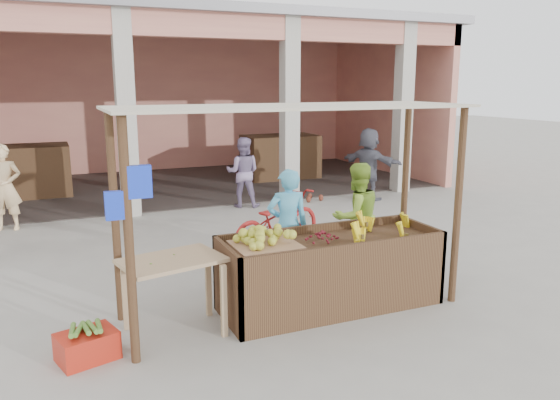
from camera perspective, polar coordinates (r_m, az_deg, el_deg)
name	(u,v)px	position (r m, az deg, el deg)	size (l,w,h in m)	color
ground	(292,313)	(6.49, 1.25, -11.68)	(60.00, 60.00, 0.00)	gray
market_building	(149,80)	(14.55, -13.53, 12.13)	(14.40, 6.40, 4.20)	#E08E75
fruit_stall	(330,274)	(6.55, 5.29, -7.73)	(2.60, 0.95, 0.80)	#523921
stall_awning	(289,143)	(6.02, 0.97, 5.99)	(4.09, 1.35, 2.39)	#523921
banana_heap	(384,227)	(6.77, 10.84, -2.76)	(1.17, 0.64, 0.21)	yellow
melon_tray	(266,241)	(6.10, -1.52, -4.35)	(0.72, 0.63, 0.20)	#A67855
berry_heap	(322,236)	(6.41, 4.44, -3.80)	(0.42, 0.34, 0.13)	maroon
side_table	(172,271)	(5.87, -11.17, -7.33)	(1.15, 0.89, 0.83)	tan
papaya_pile	(172,250)	(5.79, -11.26, -5.15)	(0.66, 0.38, 0.19)	#4A902F
red_crate	(87,346)	(5.75, -19.50, -14.20)	(0.54, 0.39, 0.28)	#B12212
plantain_bundle	(86,329)	(5.67, -19.63, -12.57)	(0.40, 0.28, 0.08)	#52802E
produce_sacks	(313,189)	(12.33, 3.49, 1.20)	(0.75, 0.71, 0.57)	maroon
vendor_blue	(288,222)	(7.25, 0.80, -2.29)	(0.61, 0.45, 1.63)	#4FB4DF
vendor_green	(356,214)	(7.76, 7.99, -1.46)	(0.78, 0.45, 1.62)	#90BB37
motorcycle	(277,221)	(8.54, -0.33, -2.19)	(1.94, 0.67, 1.02)	maroon
shopper_d	(369,162)	(12.57, 9.26, 3.94)	(1.59, 0.65, 1.72)	#535360
shopper_e	(5,186)	(10.97, -26.82, 1.34)	(0.61, 0.46, 1.63)	#EFC68F
shopper_f	(243,169)	(11.69, -3.91, 3.25)	(0.80, 0.46, 1.64)	gray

